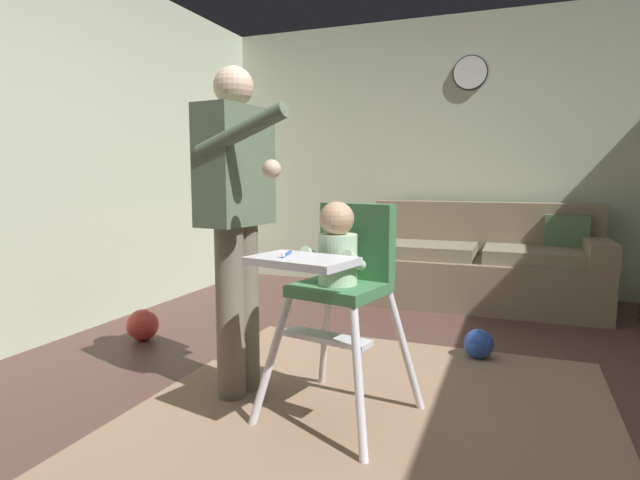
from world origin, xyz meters
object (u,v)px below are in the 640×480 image
(high_chair, at_px, (340,268))
(toy_ball_second, at_px, (479,344))
(wall_clock, at_px, (470,73))
(couch, at_px, (481,265))
(toy_ball, at_px, (143,325))
(adult_standing, at_px, (237,214))

(high_chair, relative_size, toy_ball_second, 5.55)
(high_chair, height_order, wall_clock, wall_clock)
(high_chair, xyz_separation_m, toy_ball_second, (0.54, 1.01, -0.60))
(couch, distance_m, toy_ball_second, 1.46)
(toy_ball, xyz_separation_m, toy_ball_second, (2.12, 0.44, -0.02))
(toy_ball, height_order, wall_clock, wall_clock)
(toy_ball_second, bearing_deg, adult_standing, -139.00)
(high_chair, height_order, toy_ball, high_chair)
(couch, xyz_separation_m, high_chair, (-0.45, -2.45, 0.36))
(wall_clock, bearing_deg, high_chair, -95.06)
(couch, distance_m, wall_clock, 1.78)
(couch, bearing_deg, adult_standing, -22.71)
(high_chair, bearing_deg, toy_ball, -97.50)
(adult_standing, distance_m, toy_ball, 1.40)
(high_chair, xyz_separation_m, adult_standing, (-0.55, 0.07, 0.22))
(toy_ball, distance_m, toy_ball_second, 2.16)
(high_chair, height_order, adult_standing, adult_standing)
(couch, relative_size, toy_ball, 9.41)
(high_chair, distance_m, toy_ball_second, 1.29)
(high_chair, distance_m, toy_ball, 1.78)
(adult_standing, height_order, wall_clock, wall_clock)
(high_chair, distance_m, adult_standing, 0.60)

